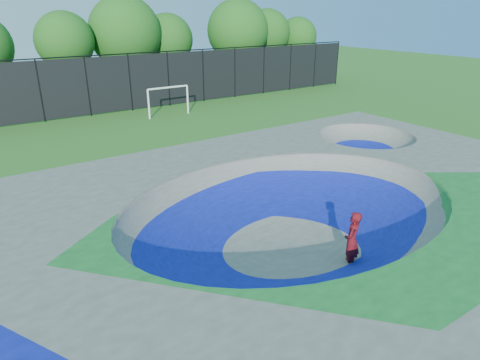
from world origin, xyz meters
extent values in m
plane|color=#2A661C|center=(0.00, 0.00, 0.00)|extent=(120.00, 120.00, 0.00)
cube|color=gray|center=(0.00, 0.00, 0.75)|extent=(22.00, 14.00, 1.50)
imported|color=#AF0E18|center=(0.39, -2.07, 0.88)|extent=(0.76, 0.67, 1.76)
cube|color=black|center=(0.39, -2.07, 0.03)|extent=(0.76, 0.63, 0.05)
cylinder|color=white|center=(3.00, 17.92, 0.97)|extent=(0.12, 0.12, 1.95)
cylinder|color=white|center=(5.92, 17.92, 0.97)|extent=(0.12, 0.12, 1.95)
cylinder|color=white|center=(4.46, 17.92, 1.95)|extent=(2.92, 0.12, 0.12)
cylinder|color=black|center=(-3.00, 21.00, 2.00)|extent=(0.09, 0.09, 4.00)
cylinder|color=black|center=(0.00, 21.00, 2.00)|extent=(0.09, 0.09, 4.00)
cylinder|color=black|center=(3.00, 21.00, 2.00)|extent=(0.09, 0.09, 4.00)
cylinder|color=black|center=(6.00, 21.00, 2.00)|extent=(0.09, 0.09, 4.00)
cylinder|color=black|center=(9.00, 21.00, 2.00)|extent=(0.09, 0.09, 4.00)
cylinder|color=black|center=(12.00, 21.00, 2.00)|extent=(0.09, 0.09, 4.00)
cylinder|color=black|center=(15.00, 21.00, 2.00)|extent=(0.09, 0.09, 4.00)
cylinder|color=black|center=(18.00, 21.00, 2.00)|extent=(0.09, 0.09, 4.00)
cylinder|color=black|center=(21.00, 21.00, 2.00)|extent=(0.09, 0.09, 4.00)
cylinder|color=black|center=(24.00, 21.00, 2.00)|extent=(0.09, 0.09, 4.00)
cube|color=black|center=(0.00, 21.00, 2.00)|extent=(48.00, 0.03, 3.80)
cylinder|color=black|center=(0.00, 21.00, 4.00)|extent=(48.00, 0.08, 0.08)
cylinder|color=#4C3A26|center=(0.10, 25.98, 1.54)|extent=(0.44, 0.44, 3.08)
sphere|color=#1D5917|center=(0.10, 25.98, 4.69)|extent=(4.28, 4.28, 4.28)
cylinder|color=#4C3A26|center=(5.01, 26.54, 1.48)|extent=(0.44, 0.44, 2.96)
sphere|color=#1D5917|center=(5.01, 26.54, 5.13)|extent=(5.79, 5.79, 5.79)
cylinder|color=#4C3A26|center=(8.96, 27.00, 1.39)|extent=(0.44, 0.44, 2.78)
sphere|color=#1D5917|center=(8.96, 27.00, 4.43)|extent=(4.40, 4.40, 4.40)
cylinder|color=#4C3A26|center=(15.05, 25.00, 1.50)|extent=(0.44, 0.44, 3.00)
sphere|color=#1D5917|center=(15.05, 25.00, 5.07)|extent=(5.54, 5.54, 5.54)
cylinder|color=#4C3A26|center=(19.65, 26.66, 1.47)|extent=(0.44, 0.44, 2.94)
sphere|color=#1D5917|center=(19.65, 26.66, 4.68)|extent=(4.63, 4.63, 4.63)
cylinder|color=#4C3A26|center=(23.80, 26.71, 1.35)|extent=(0.44, 0.44, 2.70)
sphere|color=#1D5917|center=(23.80, 26.71, 4.20)|extent=(4.00, 4.00, 4.00)
camera|label=1|loc=(-8.05, -8.85, 6.85)|focal=32.00mm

